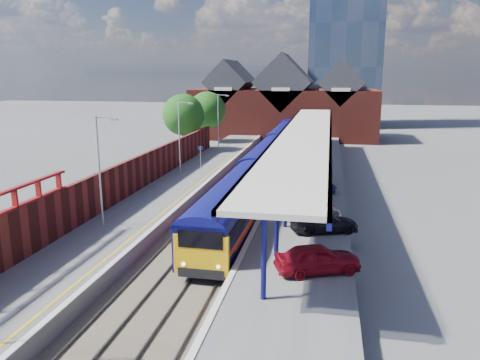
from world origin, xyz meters
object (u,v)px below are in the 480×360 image
object	(u,v)px
platform_sign	(200,154)
parked_car_blue	(313,185)
parked_car_dark	(324,222)
lamp_post_d	(219,118)
parked_car_silver	(310,209)
lamp_post_b	(101,165)
lamp_post_c	(181,133)
train	(276,147)
parked_car_red	(318,258)

from	to	relation	value
platform_sign	parked_car_blue	size ratio (longest dim) A/B	0.65
parked_car_dark	lamp_post_d	bearing A→B (deg)	4.90
lamp_post_d	parked_car_silver	distance (m)	30.97
lamp_post_d	lamp_post_b	bearing A→B (deg)	-90.00
lamp_post_c	lamp_post_d	xyz separation A→B (m)	(0.00, 16.00, 0.00)
train	parked_car_silver	xyz separation A→B (m)	(5.00, -23.36, -0.48)
lamp_post_b	parked_car_red	distance (m)	14.75
lamp_post_d	train	bearing A→B (deg)	-30.45
lamp_post_b	platform_sign	world-z (taller)	lamp_post_b
lamp_post_d	parked_car_dark	world-z (taller)	lamp_post_d
lamp_post_c	parked_car_dark	bearing A→B (deg)	-46.46
parked_car_dark	parked_car_silver	bearing A→B (deg)	1.17
platform_sign	parked_car_blue	bearing A→B (deg)	-29.54
lamp_post_d	parked_car_blue	size ratio (longest dim) A/B	1.82
platform_sign	parked_car_dark	size ratio (longest dim) A/B	0.60
lamp_post_c	parked_car_blue	world-z (taller)	lamp_post_c
lamp_post_c	platform_sign	xyz separation A→B (m)	(1.36, 2.00, -2.30)
parked_car_silver	parked_car_blue	size ratio (longest dim) A/B	1.01
parked_car_red	parked_car_silver	world-z (taller)	parked_car_red
lamp_post_d	parked_car_silver	size ratio (longest dim) A/B	1.81
platform_sign	parked_car_blue	world-z (taller)	platform_sign
platform_sign	lamp_post_d	bearing A→B (deg)	95.56
lamp_post_b	parked_car_silver	world-z (taller)	lamp_post_b
lamp_post_b	parked_car_blue	bearing A→B (deg)	42.03
lamp_post_b	lamp_post_d	size ratio (longest dim) A/B	1.00
lamp_post_d	lamp_post_c	bearing A→B (deg)	-90.00
lamp_post_c	parked_car_silver	world-z (taller)	lamp_post_c
parked_car_silver	lamp_post_d	bearing A→B (deg)	11.52
lamp_post_c	parked_car_dark	size ratio (longest dim) A/B	1.67
lamp_post_d	parked_car_red	bearing A→B (deg)	-69.71
lamp_post_c	lamp_post_d	size ratio (longest dim) A/B	1.00
lamp_post_d	parked_car_blue	distance (m)	24.39
lamp_post_b	platform_sign	size ratio (longest dim) A/B	2.80
train	parked_car_red	size ratio (longest dim) A/B	15.73
parked_car_silver	parked_car_dark	world-z (taller)	parked_car_silver
parked_car_silver	parked_car_dark	bearing A→B (deg)	-172.53
parked_car_blue	train	bearing A→B (deg)	34.68
parked_car_silver	parked_car_blue	world-z (taller)	parked_car_silver
parked_car_dark	lamp_post_c	bearing A→B (deg)	24.08
lamp_post_b	lamp_post_c	bearing A→B (deg)	90.00
train	parked_car_blue	xyz separation A→B (m)	(4.93, -15.86, -0.59)
lamp_post_b	parked_car_silver	xyz separation A→B (m)	(12.86, 4.02, -3.35)
lamp_post_d	platform_sign	world-z (taller)	lamp_post_d
lamp_post_c	train	bearing A→B (deg)	55.39
lamp_post_b	parked_car_silver	size ratio (longest dim) A/B	1.81
platform_sign	parked_car_dark	bearing A→B (deg)	-53.02
train	lamp_post_c	distance (m)	14.13
lamp_post_b	parked_car_dark	distance (m)	14.31
train	lamp_post_d	world-z (taller)	lamp_post_d
lamp_post_b	lamp_post_c	xyz separation A→B (m)	(0.00, 16.00, 0.00)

